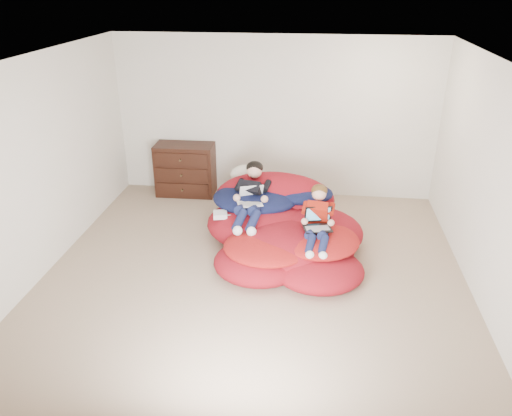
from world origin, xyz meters
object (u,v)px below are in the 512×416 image
Objects in this scene: laptop_white at (250,198)px; beanbag_pile at (283,229)px; dresser at (185,170)px; older_boy at (252,193)px; laptop_black at (318,222)px; younger_boy at (318,217)px.

beanbag_pile is at bearing -15.75° from laptop_white.
older_boy reaches higher than dresser.
older_boy is at bearing 147.34° from laptop_black.
laptop_black is at bearing -41.63° from dresser.
younger_boy reaches higher than laptop_white.
dresser is 1.85m from older_boy.
laptop_black is at bearing -37.03° from beanbag_pile.
older_boy is 1.27× the size of younger_boy.
laptop_black is (0.00, -0.05, -0.04)m from younger_boy.
laptop_white is 1.00m from laptop_black.
older_boy is (-0.44, 0.23, 0.38)m from beanbag_pile.
younger_boy is at bearing -25.06° from laptop_white.
laptop_white is at bearing 152.52° from laptop_black.
dresser is 1.93m from laptop_white.
beanbag_pile reaches higher than laptop_black.
laptop_white is at bearing -48.95° from dresser.
younger_boy is (2.14, -1.86, 0.18)m from dresser.
laptop_black is at bearing -90.00° from younger_boy.
dresser is at bearing 137.26° from beanbag_pile.
younger_boy is 2.42× the size of laptop_black.
younger_boy reaches higher than laptop_black.
dresser reaches higher than beanbag_pile.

